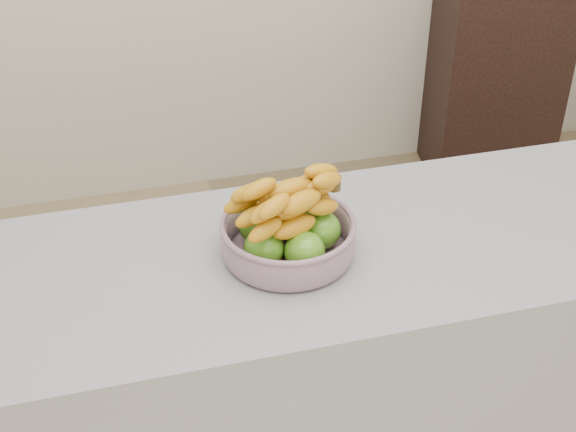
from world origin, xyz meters
name	(u,v)px	position (x,y,z in m)	size (l,w,h in m)	color
counter	(324,391)	(0.00, 0.18, 0.45)	(2.00, 0.60, 0.90)	gray
cabinet	(494,76)	(1.28, 1.78, 0.47)	(0.53, 0.42, 0.95)	black
fruit_bowl	(288,232)	(-0.09, 0.18, 0.96)	(0.29, 0.29, 0.19)	#8E96AB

